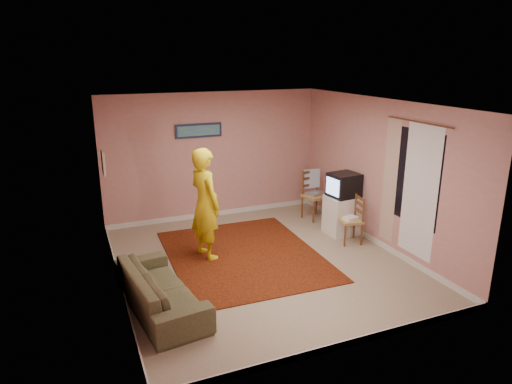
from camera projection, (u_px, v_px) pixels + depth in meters
name	position (u px, v px, depth m)	size (l,w,h in m)	color
ground	(261.00, 262.00, 7.54)	(5.00, 5.00, 0.00)	tan
wall_back	(213.00, 156.00, 9.38)	(4.50, 0.02, 2.60)	tan
wall_front	(351.00, 246.00, 4.95)	(4.50, 0.02, 2.60)	tan
wall_left	(112.00, 204.00, 6.34)	(0.02, 5.00, 2.60)	tan
wall_right	(379.00, 173.00, 7.99)	(0.02, 5.00, 2.60)	tan
ceiling	(261.00, 103.00, 6.79)	(4.50, 5.00, 0.02)	silver
baseboard_back	(215.00, 213.00, 9.73)	(4.50, 0.02, 0.10)	silver
baseboard_front	(344.00, 344.00, 5.32)	(4.50, 0.02, 0.10)	silver
baseboard_left	(121.00, 285.00, 6.70)	(0.02, 5.00, 0.10)	silver
baseboard_right	(373.00, 240.00, 8.34)	(0.02, 5.00, 0.10)	silver
window	(415.00, 177.00, 7.15)	(0.01, 1.10, 1.50)	black
curtain_sheer	(420.00, 192.00, 7.07)	(0.01, 0.75, 2.10)	white
curtain_floral	(390.00, 181.00, 7.68)	(0.01, 0.35, 2.10)	beige
curtain_rod	(418.00, 122.00, 6.88)	(0.02, 0.02, 1.40)	brown
picture_back	(199.00, 131.00, 9.08)	(0.95, 0.04, 0.28)	#141C38
picture_left	(103.00, 163.00, 7.69)	(0.04, 0.38, 0.42)	tan
area_rug	(244.00, 255.00, 7.80)	(2.45, 3.06, 0.02)	#310605
tv_cabinet	(342.00, 215.00, 8.69)	(0.58, 0.53, 0.74)	silver
crt_tv	(344.00, 185.00, 8.52)	(0.57, 0.51, 0.45)	black
chair_a	(316.00, 190.00, 9.41)	(0.53, 0.52, 0.55)	tan
dvd_player	(316.00, 193.00, 9.43)	(0.37, 0.27, 0.06)	#ACACB1
blue_throw	(311.00, 179.00, 9.52)	(0.38, 0.05, 0.40)	#7BA4C9
chair_b	(351.00, 215.00, 8.21)	(0.44, 0.46, 0.47)	tan
game_console	(350.00, 218.00, 8.23)	(0.25, 0.18, 0.05)	white
sofa	(160.00, 289.00, 6.11)	(1.93, 0.75, 0.56)	brown
person	(205.00, 204.00, 7.51)	(0.69, 0.45, 1.88)	yellow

